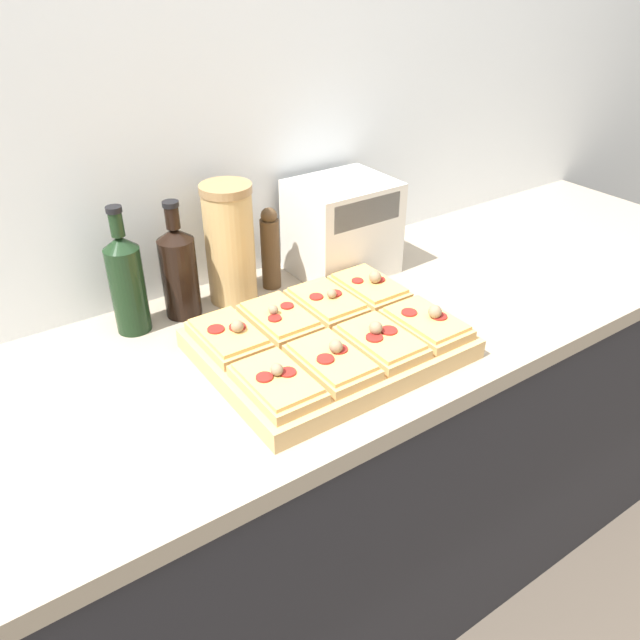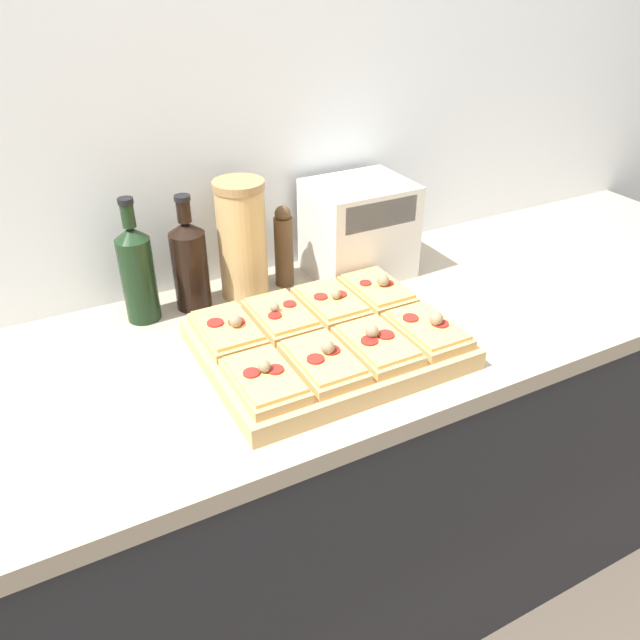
# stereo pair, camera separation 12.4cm
# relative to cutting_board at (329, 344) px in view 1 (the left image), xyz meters

# --- Properties ---
(wall_back) EXTENTS (6.00, 0.06, 2.50)m
(wall_back) POSITION_rel_cutting_board_xyz_m (-0.03, 0.44, 0.32)
(wall_back) COLOR silver
(wall_back) RESTS_ON ground_plane
(kitchen_counter) EXTENTS (2.63, 0.67, 0.91)m
(kitchen_counter) POSITION_rel_cutting_board_xyz_m (-0.03, 0.08, -0.47)
(kitchen_counter) COLOR #232328
(kitchen_counter) RESTS_ON ground_plane
(cutting_board) EXTENTS (0.48, 0.38, 0.04)m
(cutting_board) POSITION_rel_cutting_board_xyz_m (0.00, 0.00, 0.00)
(cutting_board) COLOR tan
(cutting_board) RESTS_ON kitchen_counter
(pizza_slice_back_left) EXTENTS (0.11, 0.17, 0.05)m
(pizza_slice_back_left) POSITION_rel_cutting_board_xyz_m (-0.17, 0.09, 0.03)
(pizza_slice_back_left) COLOR tan
(pizza_slice_back_left) RESTS_ON cutting_board
(pizza_slice_back_midleft) EXTENTS (0.11, 0.17, 0.05)m
(pizza_slice_back_midleft) POSITION_rel_cutting_board_xyz_m (-0.06, 0.09, 0.03)
(pizza_slice_back_midleft) COLOR tan
(pizza_slice_back_midleft) RESTS_ON cutting_board
(pizza_slice_back_midright) EXTENTS (0.11, 0.17, 0.05)m
(pizza_slice_back_midright) POSITION_rel_cutting_board_xyz_m (0.06, 0.09, 0.03)
(pizza_slice_back_midright) COLOR tan
(pizza_slice_back_midright) RESTS_ON cutting_board
(pizza_slice_back_right) EXTENTS (0.11, 0.17, 0.06)m
(pizza_slice_back_right) POSITION_rel_cutting_board_xyz_m (0.17, 0.09, 0.03)
(pizza_slice_back_right) COLOR tan
(pizza_slice_back_right) RESTS_ON cutting_board
(pizza_slice_front_left) EXTENTS (0.11, 0.17, 0.05)m
(pizza_slice_front_left) POSITION_rel_cutting_board_xyz_m (-0.17, -0.09, 0.03)
(pizza_slice_front_left) COLOR tan
(pizza_slice_front_left) RESTS_ON cutting_board
(pizza_slice_front_midleft) EXTENTS (0.11, 0.17, 0.05)m
(pizza_slice_front_midleft) POSITION_rel_cutting_board_xyz_m (-0.06, -0.09, 0.03)
(pizza_slice_front_midleft) COLOR tan
(pizza_slice_front_midleft) RESTS_ON cutting_board
(pizza_slice_front_midright) EXTENTS (0.11, 0.17, 0.05)m
(pizza_slice_front_midright) POSITION_rel_cutting_board_xyz_m (0.06, -0.09, 0.03)
(pizza_slice_front_midright) COLOR tan
(pizza_slice_front_midright) RESTS_ON cutting_board
(pizza_slice_front_right) EXTENTS (0.11, 0.17, 0.06)m
(pizza_slice_front_right) POSITION_rel_cutting_board_xyz_m (0.17, -0.09, 0.03)
(pizza_slice_front_right) COLOR tan
(pizza_slice_front_right) RESTS_ON cutting_board
(olive_oil_bottle) EXTENTS (0.07, 0.07, 0.27)m
(olive_oil_bottle) POSITION_rel_cutting_board_xyz_m (-0.29, 0.31, 0.09)
(olive_oil_bottle) COLOR black
(olive_oil_bottle) RESTS_ON kitchen_counter
(wine_bottle) EXTENTS (0.08, 0.08, 0.26)m
(wine_bottle) POSITION_rel_cutting_board_xyz_m (-0.18, 0.31, 0.09)
(wine_bottle) COLOR black
(wine_bottle) RESTS_ON kitchen_counter
(grain_jar_tall) EXTENTS (0.11, 0.11, 0.27)m
(grain_jar_tall) POSITION_rel_cutting_board_xyz_m (-0.05, 0.31, 0.12)
(grain_jar_tall) COLOR tan
(grain_jar_tall) RESTS_ON kitchen_counter
(pepper_mill) EXTENTS (0.04, 0.04, 0.20)m
(pepper_mill) POSITION_rel_cutting_board_xyz_m (0.05, 0.31, 0.08)
(pepper_mill) COLOR #47331E
(pepper_mill) RESTS_ON kitchen_counter
(toaster_oven) EXTENTS (0.26, 0.19, 0.23)m
(toaster_oven) POSITION_rel_cutting_board_xyz_m (0.24, 0.28, 0.09)
(toaster_oven) COLOR beige
(toaster_oven) RESTS_ON kitchen_counter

